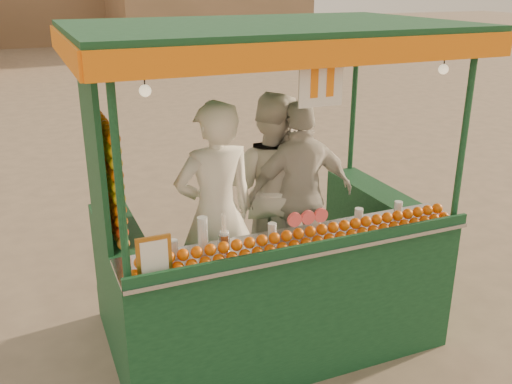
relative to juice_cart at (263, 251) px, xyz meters
name	(u,v)px	position (x,y,z in m)	size (l,w,h in m)	color
ground	(290,326)	(0.32, 0.09, -0.92)	(90.00, 90.00, 0.00)	brown
juice_cart	(263,251)	(0.00, 0.00, 0.00)	(3.15, 2.04, 2.86)	#0F381E
vendor_left	(216,214)	(-0.41, 0.08, 0.39)	(0.74, 0.50, 1.96)	white
vendor_middle	(271,187)	(0.34, 0.60, 0.35)	(1.16, 1.13, 1.88)	white
vendor_right	(300,195)	(0.54, 0.35, 0.32)	(1.10, 0.52, 1.83)	silver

